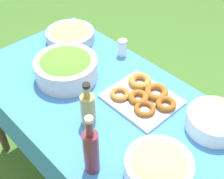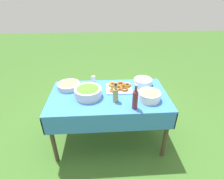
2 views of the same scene
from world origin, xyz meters
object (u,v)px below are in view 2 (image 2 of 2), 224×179
at_px(wine_bottle, 135,99).
at_px(pasta_bowl, 149,95).
at_px(donut_platter, 119,87).
at_px(plate_stack, 143,82).
at_px(olive_oil_bottle, 116,95).
at_px(bread_bowl, 69,85).
at_px(salad_bowl, 88,92).

bearing_deg(wine_bottle, pasta_bowl, 38.32).
distance_m(donut_platter, plate_stack, 0.35).
bearing_deg(plate_stack, olive_oil_bottle, -136.62).
xyz_separation_m(donut_platter, olive_oil_bottle, (-0.07, -0.29, 0.07)).
height_order(wine_bottle, bread_bowl, wine_bottle).
distance_m(salad_bowl, plate_stack, 0.77).
height_order(pasta_bowl, bread_bowl, pasta_bowl).
distance_m(wine_bottle, bread_bowl, 0.94).
relative_size(plate_stack, bread_bowl, 0.83).
relative_size(salad_bowl, wine_bottle, 1.11).
bearing_deg(olive_oil_bottle, pasta_bowl, 1.53).
bearing_deg(plate_stack, pasta_bowl, -90.82).
xyz_separation_m(plate_stack, wine_bottle, (-0.21, -0.53, 0.07)).
bearing_deg(pasta_bowl, salad_bowl, 171.24).
distance_m(pasta_bowl, wine_bottle, 0.26).
distance_m(plate_stack, wine_bottle, 0.57).
bearing_deg(donut_platter, salad_bowl, -156.53).
bearing_deg(salad_bowl, donut_platter, 23.47).
height_order(pasta_bowl, wine_bottle, wine_bottle).
relative_size(olive_oil_bottle, bread_bowl, 0.79).
height_order(olive_oil_bottle, bread_bowl, olive_oil_bottle).
bearing_deg(bread_bowl, donut_platter, -5.08).
distance_m(salad_bowl, wine_bottle, 0.59).
distance_m(pasta_bowl, olive_oil_bottle, 0.40).
distance_m(olive_oil_bottle, wine_bottle, 0.25).
bearing_deg(donut_platter, wine_bottle, -73.63).
relative_size(wine_bottle, bread_bowl, 1.01).
bearing_deg(plate_stack, salad_bowl, -160.34).
xyz_separation_m(salad_bowl, bread_bowl, (-0.27, 0.23, -0.03)).
relative_size(pasta_bowl, donut_platter, 0.74).
relative_size(pasta_bowl, bread_bowl, 0.89).
xyz_separation_m(wine_bottle, bread_bowl, (-0.79, 0.50, -0.07)).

